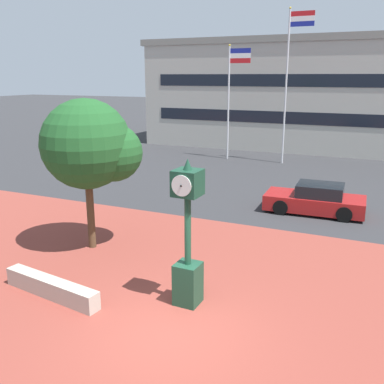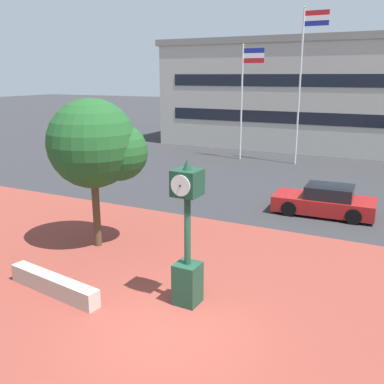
{
  "view_description": "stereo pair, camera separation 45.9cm",
  "coord_description": "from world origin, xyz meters",
  "px_view_note": "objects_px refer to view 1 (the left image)",
  "views": [
    {
      "loc": [
        4.07,
        -7.79,
        5.73
      ],
      "look_at": [
        -0.17,
        1.65,
        2.94
      ],
      "focal_mm": 40.48,
      "sensor_mm": 36.0,
      "label": 1
    },
    {
      "loc": [
        4.48,
        -7.59,
        5.73
      ],
      "look_at": [
        -0.17,
        1.65,
        2.94
      ],
      "focal_mm": 40.48,
      "sensor_mm": 36.0,
      "label": 2
    }
  ],
  "objects_px": {
    "plaza_tree": "(92,146)",
    "civic_building": "(335,94)",
    "car_street_near": "(316,200)",
    "flagpole_secondary": "(289,76)",
    "street_clock": "(188,243)",
    "flagpole_primary": "(231,93)"
  },
  "relations": [
    {
      "from": "street_clock",
      "to": "flagpole_secondary",
      "type": "relative_size",
      "value": 0.39
    },
    {
      "from": "plaza_tree",
      "to": "flagpole_primary",
      "type": "xyz_separation_m",
      "value": [
        -1.31,
        17.46,
        1.11
      ]
    },
    {
      "from": "car_street_near",
      "to": "flagpole_secondary",
      "type": "bearing_deg",
      "value": 17.09
    },
    {
      "from": "flagpole_secondary",
      "to": "civic_building",
      "type": "height_order",
      "value": "flagpole_secondary"
    },
    {
      "from": "flagpole_primary",
      "to": "civic_building",
      "type": "distance_m",
      "value": 10.65
    },
    {
      "from": "street_clock",
      "to": "flagpole_primary",
      "type": "relative_size",
      "value": 0.49
    },
    {
      "from": "plaza_tree",
      "to": "car_street_near",
      "type": "xyz_separation_m",
      "value": [
        6.25,
        7.04,
        -2.94
      ]
    },
    {
      "from": "street_clock",
      "to": "car_street_near",
      "type": "bearing_deg",
      "value": 80.49
    },
    {
      "from": "car_street_near",
      "to": "civic_building",
      "type": "height_order",
      "value": "civic_building"
    },
    {
      "from": "plaza_tree",
      "to": "flagpole_primary",
      "type": "distance_m",
      "value": 17.54
    },
    {
      "from": "flagpole_primary",
      "to": "civic_building",
      "type": "bearing_deg",
      "value": 56.61
    },
    {
      "from": "street_clock",
      "to": "car_street_near",
      "type": "relative_size",
      "value": 0.91
    },
    {
      "from": "street_clock",
      "to": "civic_building",
      "type": "distance_m",
      "value": 28.69
    },
    {
      "from": "plaza_tree",
      "to": "car_street_near",
      "type": "height_order",
      "value": "plaza_tree"
    },
    {
      "from": "plaza_tree",
      "to": "flagpole_primary",
      "type": "relative_size",
      "value": 0.65
    },
    {
      "from": "flagpole_secondary",
      "to": "flagpole_primary",
      "type": "bearing_deg",
      "value": -180.0
    },
    {
      "from": "street_clock",
      "to": "car_street_near",
      "type": "distance_m",
      "value": 9.5
    },
    {
      "from": "flagpole_primary",
      "to": "flagpole_secondary",
      "type": "height_order",
      "value": "flagpole_secondary"
    },
    {
      "from": "car_street_near",
      "to": "street_clock",
      "type": "bearing_deg",
      "value": 166.81
    },
    {
      "from": "plaza_tree",
      "to": "car_street_near",
      "type": "distance_m",
      "value": 9.86
    },
    {
      "from": "plaza_tree",
      "to": "civic_building",
      "type": "bearing_deg",
      "value": 80.21
    },
    {
      "from": "flagpole_secondary",
      "to": "plaza_tree",
      "type": "bearing_deg",
      "value": -98.47
    }
  ]
}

